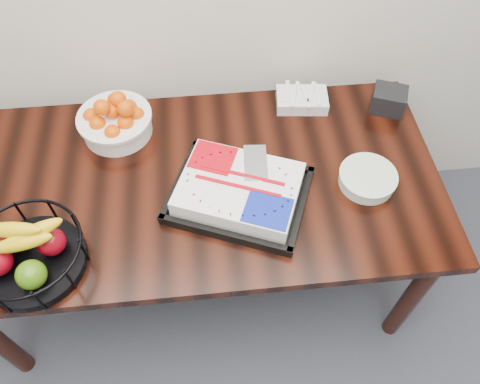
{
  "coord_description": "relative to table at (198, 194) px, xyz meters",
  "views": [
    {
      "loc": [
        0.06,
        0.95,
        2.12
      ],
      "look_at": [
        0.15,
        1.87,
        0.83
      ],
      "focal_mm": 35.0,
      "sensor_mm": 36.0,
      "label": 1
    }
  ],
  "objects": [
    {
      "name": "fruit_basket",
      "position": [
        -0.53,
        -0.29,
        0.16
      ],
      "size": [
        0.35,
        0.35,
        0.19
      ],
      "color": "black",
      "rests_on": "table"
    },
    {
      "name": "plate_stack",
      "position": [
        0.62,
        -0.08,
        0.11
      ],
      "size": [
        0.21,
        0.21,
        0.05
      ],
      "color": "white",
      "rests_on": "table"
    },
    {
      "name": "table",
      "position": [
        0.0,
        0.0,
        0.0
      ],
      "size": [
        1.8,
        0.9,
        0.75
      ],
      "color": "black",
      "rests_on": "ground"
    },
    {
      "name": "napkin_box",
      "position": [
        0.8,
        0.29,
        0.13
      ],
      "size": [
        0.16,
        0.15,
        0.09
      ],
      "primitive_type": "cube",
      "rotation": [
        0.0,
        0.0,
        -0.38
      ],
      "color": "black",
      "rests_on": "table"
    },
    {
      "name": "cake_tray",
      "position": [
        0.15,
        -0.1,
        0.13
      ],
      "size": [
        0.57,
        0.51,
        0.1
      ],
      "color": "black",
      "rests_on": "table"
    },
    {
      "name": "fork_bag",
      "position": [
        0.45,
        0.35,
        0.12
      ],
      "size": [
        0.22,
        0.16,
        0.06
      ],
      "color": "silver",
      "rests_on": "table"
    },
    {
      "name": "tangerine_bowl",
      "position": [
        -0.29,
        0.27,
        0.16
      ],
      "size": [
        0.29,
        0.29,
        0.18
      ],
      "color": "white",
      "rests_on": "table"
    }
  ]
}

